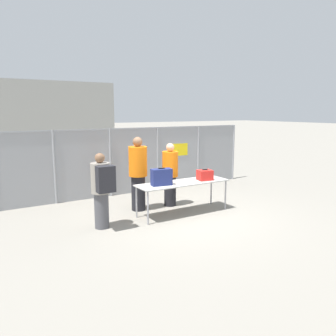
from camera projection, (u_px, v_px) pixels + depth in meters
name	position (u px, v px, depth m)	size (l,w,h in m)	color
ground_plane	(184.00, 216.00, 7.90)	(120.00, 120.00, 0.00)	gray
fence_section	(135.00, 159.00, 9.99)	(8.01, 0.07, 2.00)	gray
inspection_table	(183.00, 184.00, 7.97)	(2.35, 0.70, 0.78)	#B2B2AD
suitcase_navy	(161.00, 177.00, 7.59)	(0.50, 0.28, 0.41)	navy
suitcase_red	(205.00, 175.00, 8.18)	(0.39, 0.33, 0.28)	red
traveler_hooded	(102.00, 188.00, 6.89)	(0.40, 0.62, 1.63)	#4C4C51
security_worker_near	(170.00, 174.00, 8.61)	(0.41, 0.41, 1.67)	black
security_worker_far	(138.00, 173.00, 8.20)	(0.46, 0.46, 1.86)	black
utility_trailer	(133.00, 166.00, 12.31)	(4.18, 2.17, 0.75)	silver
distant_hangar	(38.00, 109.00, 37.23)	(12.86, 13.97, 5.37)	#999993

